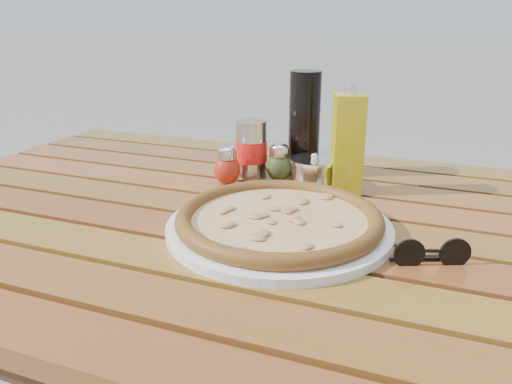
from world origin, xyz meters
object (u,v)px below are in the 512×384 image
(soda_can, at_px, (251,149))
(oregano_shaker, at_px, (279,163))
(parmesan_tin, at_px, (314,172))
(plate, at_px, (279,227))
(olive_oil_cruet, at_px, (348,144))
(pepper_shaker, at_px, (227,166))
(table, at_px, (252,250))
(sunglasses, at_px, (431,254))
(pizza, at_px, (279,218))
(dark_bottle, at_px, (304,124))

(soda_can, bearing_deg, oregano_shaker, -10.17)
(parmesan_tin, bearing_deg, oregano_shaker, 170.08)
(plate, relative_size, oregano_shaker, 4.39)
(oregano_shaker, height_order, soda_can, soda_can)
(plate, height_order, olive_oil_cruet, olive_oil_cruet)
(pepper_shaker, distance_m, oregano_shaker, 0.11)
(table, distance_m, plate, 0.13)
(plate, bearing_deg, olive_oil_cruet, 75.68)
(pepper_shaker, relative_size, parmesan_tin, 0.66)
(oregano_shaker, bearing_deg, plate, -71.23)
(plate, bearing_deg, sunglasses, -7.06)
(soda_can, distance_m, parmesan_tin, 0.15)
(pepper_shaker, bearing_deg, pizza, -47.14)
(table, xyz_separation_m, oregano_shaker, (-0.01, 0.18, 0.11))
(plate, bearing_deg, dark_bottle, 99.33)
(dark_bottle, bearing_deg, sunglasses, -50.35)
(table, distance_m, pepper_shaker, 0.20)
(plate, height_order, parmesan_tin, parmesan_tin)
(pizza, distance_m, dark_bottle, 0.33)
(olive_oil_cruet, distance_m, parmesan_tin, 0.09)
(table, xyz_separation_m, parmesan_tin, (0.07, 0.17, 0.11))
(pepper_shaker, bearing_deg, plate, -47.14)
(pepper_shaker, relative_size, olive_oil_cruet, 0.39)
(dark_bottle, bearing_deg, oregano_shaker, -115.63)
(table, bearing_deg, oregano_shaker, 93.68)
(pepper_shaker, bearing_deg, soda_can, 69.09)
(dark_bottle, bearing_deg, olive_oil_cruet, -37.65)
(pepper_shaker, distance_m, soda_can, 0.08)
(plate, distance_m, soda_can, 0.30)
(table, distance_m, dark_bottle, 0.31)
(dark_bottle, xyz_separation_m, sunglasses, (0.28, -0.34, -0.09))
(pizza, height_order, pepper_shaker, pepper_shaker)
(dark_bottle, bearing_deg, pepper_shaker, -135.33)
(plate, relative_size, pepper_shaker, 4.39)
(plate, relative_size, pizza, 0.81)
(pizza, bearing_deg, table, 138.37)
(sunglasses, bearing_deg, parmesan_tin, 108.91)
(plate, height_order, pepper_shaker, pepper_shaker)
(pizza, xyz_separation_m, oregano_shaker, (-0.08, 0.25, 0.02))
(plate, distance_m, parmesan_tin, 0.23)
(soda_can, bearing_deg, table, -68.05)
(oregano_shaker, distance_m, olive_oil_cruet, 0.15)
(olive_oil_cruet, bearing_deg, soda_can, 171.94)
(plate, relative_size, olive_oil_cruet, 1.71)
(pizza, bearing_deg, soda_can, 120.20)
(plate, height_order, dark_bottle, dark_bottle)
(oregano_shaker, bearing_deg, parmesan_tin, -9.92)
(olive_oil_cruet, xyz_separation_m, sunglasses, (0.17, -0.26, -0.08))
(oregano_shaker, distance_m, sunglasses, 0.42)
(soda_can, bearing_deg, olive_oil_cruet, -8.06)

